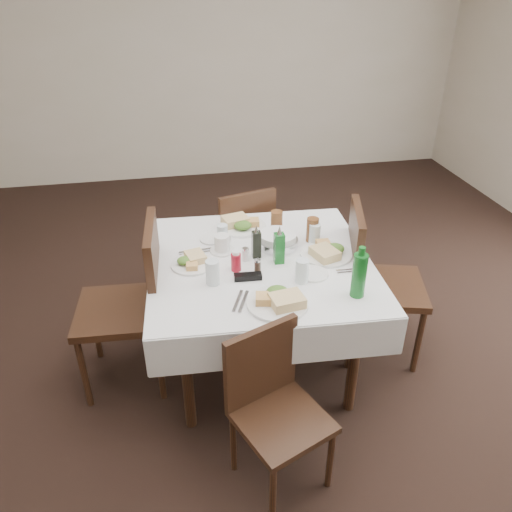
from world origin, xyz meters
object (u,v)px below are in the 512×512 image
at_px(water_e, 315,234).
at_px(ketchup_bottle, 236,261).
at_px(dining_table, 261,273).
at_px(water_n, 222,234).
at_px(oil_cruet_green, 279,247).
at_px(chair_east, 371,274).
at_px(oil_cruet_dark, 256,243).
at_px(chair_south, 272,399).
at_px(coffee_mug, 222,244).
at_px(water_w, 213,272).
at_px(bread_basket, 277,240).
at_px(green_bottle, 359,275).
at_px(chair_west, 136,296).
at_px(chair_north, 242,236).
at_px(water_s, 302,271).

xyz_separation_m(water_e, ketchup_bottle, (-0.51, -0.22, -0.01)).
xyz_separation_m(dining_table, water_n, (-0.19, 0.24, 0.15)).
bearing_deg(oil_cruet_green, water_e, 34.12).
xyz_separation_m(chair_east, ketchup_bottle, (-0.85, -0.10, 0.25)).
bearing_deg(dining_table, oil_cruet_green, -22.91).
bearing_deg(oil_cruet_dark, oil_cruet_green, -37.14).
bearing_deg(chair_south, coffee_mug, 96.44).
xyz_separation_m(water_w, bread_basket, (0.42, 0.33, -0.03)).
height_order(water_w, coffee_mug, water_w).
distance_m(water_e, green_bottle, 0.57).
height_order(chair_west, water_w, chair_west).
relative_size(water_n, water_e, 0.96).
height_order(chair_north, chair_south, chair_north).
relative_size(dining_table, water_s, 10.05).
bearing_deg(dining_table, water_n, 127.35).
bearing_deg(water_e, chair_west, -174.08).
bearing_deg(bread_basket, water_s, -84.71).
relative_size(chair_south, chair_east, 0.82).
height_order(chair_east, water_n, chair_east).
relative_size(chair_east, oil_cruet_dark, 4.96).
distance_m(chair_west, water_n, 0.62).
relative_size(water_w, oil_cruet_dark, 0.67).
bearing_deg(dining_table, chair_west, 178.06).
bearing_deg(bread_basket, ketchup_bottle, -141.54).
height_order(bread_basket, coffee_mug, coffee_mug).
xyz_separation_m(chair_south, water_w, (-0.20, 0.58, 0.36)).
distance_m(chair_west, water_s, 0.96).
height_order(oil_cruet_dark, ketchup_bottle, oil_cruet_dark).
height_order(chair_south, oil_cruet_green, oil_cruet_green).
xyz_separation_m(oil_cruet_green, green_bottle, (0.32, -0.39, 0.03)).
xyz_separation_m(dining_table, chair_east, (0.70, 0.02, -0.11)).
height_order(water_w, green_bottle, green_bottle).
distance_m(water_e, ketchup_bottle, 0.55).
relative_size(chair_north, bread_basket, 3.58).
height_order(water_w, bread_basket, water_w).
bearing_deg(chair_west, water_s, -17.69).
distance_m(chair_east, water_w, 1.04).
bearing_deg(chair_west, coffee_mug, 12.76).
bearing_deg(water_s, water_e, 64.58).
distance_m(oil_cruet_dark, oil_cruet_green, 0.14).
height_order(bread_basket, ketchup_bottle, ketchup_bottle).
height_order(water_e, water_w, water_w).
height_order(chair_east, water_s, chair_east).
bearing_deg(water_s, chair_south, -117.62).
distance_m(water_w, bread_basket, 0.54).
height_order(water_s, coffee_mug, water_s).
xyz_separation_m(chair_north, oil_cruet_green, (0.08, -0.82, 0.36)).
xyz_separation_m(chair_west, oil_cruet_green, (0.81, -0.06, 0.27)).
bearing_deg(oil_cruet_green, coffee_mug, 148.34).
height_order(dining_table, ketchup_bottle, ketchup_bottle).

